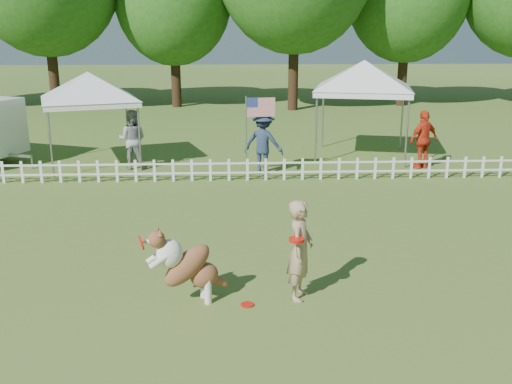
% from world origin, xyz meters
% --- Properties ---
extents(ground, '(120.00, 120.00, 0.00)m').
position_xyz_m(ground, '(0.00, 0.00, 0.00)').
color(ground, '#325A1C').
rests_on(ground, ground).
extents(picket_fence, '(22.00, 0.08, 0.60)m').
position_xyz_m(picket_fence, '(0.00, 7.00, 0.30)').
color(picket_fence, silver).
rests_on(picket_fence, ground).
extents(handler, '(0.54, 0.66, 1.55)m').
position_xyz_m(handler, '(0.82, -0.06, 0.77)').
color(handler, tan).
rests_on(handler, ground).
extents(dog, '(1.25, 0.76, 1.22)m').
position_xyz_m(dog, '(-0.84, -0.17, 0.61)').
color(dog, brown).
rests_on(dog, ground).
extents(frisbee_on_turf, '(0.25, 0.25, 0.02)m').
position_xyz_m(frisbee_on_turf, '(0.02, -0.28, 0.01)').
color(frisbee_on_turf, red).
rests_on(frisbee_on_turf, ground).
extents(canopy_tent_left, '(3.30, 3.30, 2.71)m').
position_xyz_m(canopy_tent_left, '(-4.32, 9.08, 1.36)').
color(canopy_tent_left, white).
rests_on(canopy_tent_left, ground).
extents(canopy_tent_right, '(3.47, 3.47, 2.98)m').
position_xyz_m(canopy_tent_right, '(3.98, 9.87, 1.49)').
color(canopy_tent_right, white).
rests_on(canopy_tent_right, ground).
extents(flag_pole, '(0.86, 0.21, 2.23)m').
position_xyz_m(flag_pole, '(0.24, 7.46, 1.11)').
color(flag_pole, gray).
rests_on(flag_pole, ground).
extents(spectator_a, '(0.90, 0.74, 1.73)m').
position_xyz_m(spectator_a, '(-3.06, 8.55, 0.87)').
color(spectator_a, gray).
rests_on(spectator_a, ground).
extents(spectator_b, '(1.30, 1.02, 1.77)m').
position_xyz_m(spectator_b, '(0.73, 7.79, 0.89)').
color(spectator_b, '#23304C').
rests_on(spectator_b, ground).
extents(spectator_c, '(1.08, 0.81, 1.71)m').
position_xyz_m(spectator_c, '(5.44, 8.20, 0.85)').
color(spectator_c, red).
rests_on(spectator_c, ground).
extents(tree_center_left, '(6.00, 6.00, 9.80)m').
position_xyz_m(tree_center_left, '(-3.00, 22.50, 4.90)').
color(tree_center_left, '#245117').
rests_on(tree_center_left, ground).
extents(tree_right, '(6.20, 6.20, 10.40)m').
position_xyz_m(tree_right, '(9.00, 22.50, 5.20)').
color(tree_right, '#245117').
rests_on(tree_right, ground).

